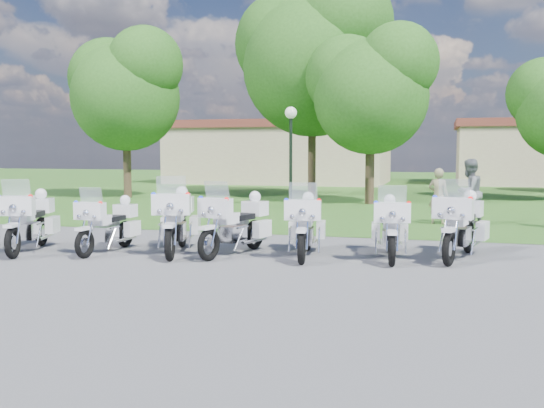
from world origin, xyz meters
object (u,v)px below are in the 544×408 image
(motorcycle_1, at_px, (30,220))
(bystander_b, at_px, (469,192))
(motorcycle_6, at_px, (390,227))
(bystander_a, at_px, (438,196))
(motorcycle_3, at_px, (177,220))
(motorcycle_7, at_px, (461,224))
(motorcycle_4, at_px, (236,223))
(lamp_post, at_px, (291,131))
(motorcycle_5, at_px, (306,225))
(motorcycle_2, at_px, (109,224))

(motorcycle_1, height_order, bystander_b, bystander_b)
(motorcycle_6, height_order, bystander_a, bystander_a)
(motorcycle_3, bearing_deg, motorcycle_7, 172.47)
(motorcycle_4, relative_size, motorcycle_7, 0.95)
(motorcycle_3, height_order, bystander_b, bystander_b)
(motorcycle_3, xyz_separation_m, lamp_post, (-0.02, 10.15, 2.17))
(motorcycle_1, distance_m, motorcycle_7, 8.97)
(motorcycle_7, bearing_deg, motorcycle_5, 25.08)
(motorcycle_6, bearing_deg, lamp_post, -71.83)
(motorcycle_2, height_order, motorcycle_5, motorcycle_5)
(motorcycle_7, height_order, bystander_b, bystander_b)
(motorcycle_1, distance_m, motorcycle_6, 7.57)
(motorcycle_1, bearing_deg, lamp_post, -123.55)
(motorcycle_5, bearing_deg, bystander_b, -126.94)
(motorcycle_3, relative_size, bystander_b, 1.26)
(motorcycle_6, bearing_deg, bystander_a, -104.90)
(motorcycle_5, xyz_separation_m, motorcycle_7, (3.04, 0.59, 0.03))
(motorcycle_7, bearing_deg, bystander_b, -79.78)
(motorcycle_5, relative_size, motorcycle_6, 1.03)
(motorcycle_1, distance_m, bystander_a, 11.04)
(bystander_a, bearing_deg, motorcycle_7, 111.86)
(motorcycle_5, distance_m, motorcycle_7, 3.09)
(motorcycle_5, bearing_deg, lamp_post, -82.68)
(motorcycle_7, xyz_separation_m, lamp_post, (-5.75, 9.27, 2.19))
(motorcycle_2, bearing_deg, lamp_post, -95.40)
(motorcycle_6, bearing_deg, motorcycle_7, -172.21)
(bystander_b, bearing_deg, motorcycle_6, 20.73)
(motorcycle_5, height_order, lamp_post, lamp_post)
(motorcycle_3, height_order, lamp_post, lamp_post)
(motorcycle_3, bearing_deg, motorcycle_4, 171.01)
(motorcycle_3, bearing_deg, motorcycle_1, -4.52)
(motorcycle_2, xyz_separation_m, motorcycle_3, (1.44, 0.28, 0.10))
(motorcycle_5, height_order, bystander_a, bystander_a)
(bystander_a, bearing_deg, motorcycle_1, 57.82)
(motorcycle_1, relative_size, lamp_post, 0.61)
(motorcycle_3, bearing_deg, motorcycle_2, -5.22)
(motorcycle_1, bearing_deg, motorcycle_2, 174.75)
(motorcycle_2, relative_size, bystander_b, 1.10)
(motorcycle_4, bearing_deg, motorcycle_5, -159.56)
(motorcycle_2, distance_m, lamp_post, 10.76)
(motorcycle_5, xyz_separation_m, bystander_b, (3.42, 6.20, 0.31))
(bystander_b, bearing_deg, bystander_a, -56.31)
(lamp_post, bearing_deg, bystander_a, -34.28)
(motorcycle_5, bearing_deg, motorcycle_6, -179.74)
(motorcycle_1, relative_size, motorcycle_5, 1.00)
(motorcycle_4, bearing_deg, bystander_a, -106.83)
(motorcycle_4, height_order, motorcycle_7, motorcycle_7)
(motorcycle_1, xyz_separation_m, bystander_b, (9.22, 7.14, 0.29))
(lamp_post, bearing_deg, motorcycle_6, -65.46)
(motorcycle_3, xyz_separation_m, motorcycle_5, (2.69, 0.29, -0.05))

